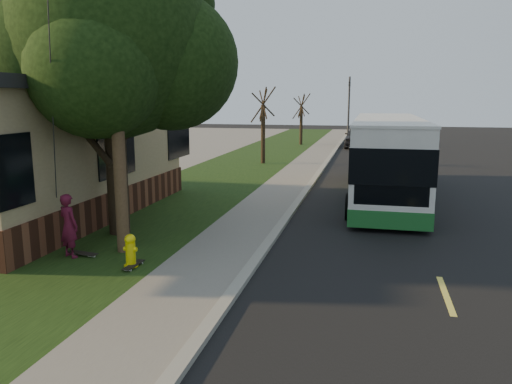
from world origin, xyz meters
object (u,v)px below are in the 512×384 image
leafy_tree (114,42)px  traffic_signal (349,105)px  skateboard_spare (82,253)px  distant_car (358,136)px  bare_tree_near (263,126)px  skateboarder (69,226)px  fire_hydrant (131,251)px  utility_pole (114,58)px  bare_tree_far (301,120)px  skateboard_main (134,265)px  transit_bus (387,155)px  dumpster (95,169)px

leafy_tree → traffic_signal: (4.67, 31.35, -2.00)m
skateboard_spare → distant_car: bearing=79.1°
bare_tree_near → skateboarder: (-0.79, -17.70, -1.33)m
distant_car → traffic_signal: bearing=103.3°
fire_hydrant → utility_pole: utility_pole is taller
fire_hydrant → bare_tree_far: 30.04m
utility_pole → traffic_signal: utility_pole is taller
leafy_tree → distant_car: 27.79m
fire_hydrant → bare_tree_far: size_ratio=0.18×
bare_tree_far → skateboard_spare: (-1.09, -29.56, -1.88)m
bare_tree_near → traffic_signal: traffic_signal is taller
skateboarder → fire_hydrant: bearing=-167.3°
fire_hydrant → distant_car: bearing=82.1°
skateboard_main → utility_pole: bearing=127.3°
traffic_signal → skateboard_spare: traffic_signal is taller
transit_bus → dumpster: 12.30m
bare_tree_far → dumpster: bare_tree_far is taller
utility_pole → distant_car: (4.81, 28.51, -3.81)m
transit_bus → dumpster: bearing=179.9°
leafy_tree → skateboarder: 4.94m
fire_hydrant → utility_pole: bearing=125.4°
fire_hydrant → leafy_tree: size_ratio=0.09×
transit_bus → bare_tree_near: bearing=128.4°
skateboard_main → bare_tree_far: bearing=90.9°
skateboard_spare → leafy_tree: bearing=92.0°
bare_tree_far → leafy_tree: bearing=-92.5°
leafy_tree → skateboard_main: size_ratio=10.67×
leafy_tree → dumpster: leafy_tree is taller
bare_tree_near → transit_bus: bare_tree_near is taller
dumpster → leafy_tree: bearing=-54.7°
traffic_signal → distant_car: traffic_signal is taller
bare_tree_near → transit_bus: bearing=-51.6°
bare_tree_far → bare_tree_near: bearing=-92.4°
transit_bus → skateboard_main: bearing=-119.8°
fire_hydrant → skateboard_main: bearing=-25.9°
utility_pole → leafy_tree: size_ratio=1.16×
fire_hydrant → transit_bus: transit_bus is taller
fire_hydrant → bare_tree_far: bare_tree_far is taller
bare_tree_near → skateboard_main: size_ratio=5.89×
skateboarder → bare_tree_far: bearing=-69.8°
transit_bus → dumpster: transit_bus is taller
traffic_signal → skateboard_spare: (-4.59, -33.56, -3.04)m
traffic_signal → skateboard_main: size_ratio=7.52×
traffic_signal → distant_car: size_ratio=1.14×
utility_pole → distant_car: bearing=80.4°
fire_hydrant → bare_tree_near: size_ratio=0.17×
traffic_signal → transit_bus: traffic_signal is taller
utility_pole → bare_tree_near: (-0.19, 17.01, -2.48)m
skateboard_spare → transit_bus: bearing=52.3°
leafy_tree → skateboard_spare: (0.08, -2.20, -5.04)m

